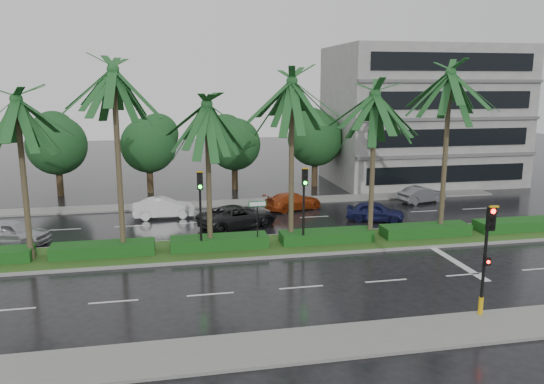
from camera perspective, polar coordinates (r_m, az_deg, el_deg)
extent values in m
plane|color=black|center=(28.38, 0.62, -6.52)|extent=(120.00, 120.00, 0.00)
cube|color=slate|center=(19.25, 7.18, -15.64)|extent=(40.00, 2.40, 0.12)
cube|color=slate|center=(39.77, -2.97, -1.13)|extent=(40.00, 2.00, 0.12)
cube|color=gray|center=(29.30, 0.21, -5.80)|extent=(36.00, 4.00, 0.14)
cube|color=#2F521B|center=(29.27, 0.21, -5.66)|extent=(35.60, 3.70, 0.02)
cube|color=#134416|center=(28.84, -17.69, -5.86)|extent=(5.20, 1.40, 0.60)
cube|color=#134416|center=(28.76, -5.68, -5.40)|extent=(5.20, 1.40, 0.60)
cube|color=#134416|center=(29.91, 5.87, -4.73)|extent=(5.20, 1.40, 0.60)
cube|color=#134416|center=(32.15, 16.17, -3.97)|extent=(5.20, 1.40, 0.60)
cube|color=#134416|center=(35.29, 24.86, -3.23)|extent=(5.20, 1.40, 0.60)
cube|color=silver|center=(24.00, -26.42, -11.27)|extent=(2.00, 0.12, 0.01)
cube|color=silver|center=(35.11, -21.50, -3.77)|extent=(2.00, 0.12, 0.01)
cube|color=silver|center=(23.26, -16.69, -11.23)|extent=(2.00, 0.12, 0.01)
cube|color=silver|center=(34.61, -14.96, -3.56)|extent=(2.00, 0.12, 0.01)
cube|color=silver|center=(23.19, -6.63, -10.86)|extent=(2.00, 0.12, 0.01)
cube|color=silver|center=(34.57, -8.33, -3.30)|extent=(2.00, 0.12, 0.01)
cube|color=silver|center=(23.81, 3.16, -10.19)|extent=(2.00, 0.12, 0.01)
cube|color=silver|center=(34.98, -1.76, -3.00)|extent=(2.00, 0.12, 0.01)
cube|color=silver|center=(25.06, 12.17, -9.31)|extent=(2.00, 0.12, 0.01)
cube|color=silver|center=(35.84, 4.56, -2.67)|extent=(2.00, 0.12, 0.01)
cube|color=silver|center=(26.85, 20.11, -8.34)|extent=(2.00, 0.12, 0.01)
cube|color=silver|center=(37.12, 10.51, -2.33)|extent=(2.00, 0.12, 0.01)
cube|color=silver|center=(29.08, 26.92, -7.37)|extent=(2.00, 0.12, 0.01)
cube|color=silver|center=(38.76, 16.02, -2.00)|extent=(2.00, 0.12, 0.01)
cube|color=silver|center=(40.74, 21.02, -1.68)|extent=(2.00, 0.12, 0.01)
cube|color=silver|center=(28.71, 18.90, -6.95)|extent=(0.40, 6.00, 0.01)
cylinder|color=#413725|center=(28.62, -25.12, 1.03)|extent=(0.28, 0.28, 7.95)
cylinder|color=#413725|center=(29.47, -24.49, -6.16)|extent=(0.40, 0.40, 0.44)
cylinder|color=#413725|center=(27.87, -16.18, 2.89)|extent=(0.28, 0.28, 9.36)
cylinder|color=#413725|center=(28.85, -15.67, -5.90)|extent=(0.40, 0.40, 0.44)
cylinder|color=#413725|center=(27.79, -6.83, 1.45)|extent=(0.28, 0.28, 7.65)
cylinder|color=#413725|center=(28.64, -6.65, -5.66)|extent=(0.40, 0.40, 0.44)
cylinder|color=#413725|center=(28.68, 2.10, 3.02)|extent=(0.28, 0.28, 8.80)
cylinder|color=#413725|center=(29.60, 2.04, -5.01)|extent=(0.40, 0.40, 0.44)
cylinder|color=#413725|center=(29.73, 10.75, 2.48)|extent=(0.28, 0.28, 8.14)
cylinder|color=#413725|center=(30.56, 10.48, -4.66)|extent=(0.40, 0.40, 0.44)
cylinder|color=#413725|center=(31.86, 18.13, 3.75)|extent=(0.28, 0.28, 9.28)
cylinder|color=#413725|center=(32.72, 17.64, -3.93)|extent=(0.40, 0.40, 0.44)
cylinder|color=black|center=(21.82, 21.80, -8.03)|extent=(0.12, 0.12, 3.40)
cube|color=black|center=(21.08, 22.50, -2.66)|extent=(0.30, 0.18, 0.90)
cube|color=gold|center=(20.88, 22.78, -1.46)|extent=(0.34, 0.12, 0.06)
cylinder|color=#FF0C05|center=(20.93, 22.71, -1.93)|extent=(0.18, 0.04, 0.18)
cylinder|color=black|center=(21.00, 22.65, -2.73)|extent=(0.18, 0.04, 0.18)
cylinder|color=black|center=(21.07, 22.59, -3.52)|extent=(0.18, 0.04, 0.18)
cylinder|color=gold|center=(22.29, 21.53, -11.31)|extent=(0.18, 0.18, 0.70)
cube|color=black|center=(21.54, 22.13, -6.91)|extent=(0.22, 0.16, 0.32)
cylinder|color=#FF0C05|center=(21.47, 22.26, -6.98)|extent=(0.12, 0.03, 0.12)
cylinder|color=black|center=(27.72, -7.67, -3.09)|extent=(0.12, 0.12, 3.40)
cube|color=black|center=(27.08, -7.77, 1.22)|extent=(0.30, 0.18, 0.90)
cube|color=gold|center=(26.88, -7.78, 2.18)|extent=(0.34, 0.12, 0.06)
cylinder|color=black|center=(26.93, -7.77, 1.81)|extent=(0.18, 0.04, 0.18)
cylinder|color=black|center=(26.98, -7.75, 1.18)|extent=(0.18, 0.04, 0.18)
cylinder|color=#0CE519|center=(27.04, -7.74, 0.56)|extent=(0.18, 0.04, 0.18)
cylinder|color=black|center=(28.58, 3.41, -2.56)|extent=(0.12, 0.12, 3.40)
cube|color=black|center=(27.96, 3.56, 1.63)|extent=(0.30, 0.18, 0.90)
cube|color=gold|center=(27.76, 3.63, 2.56)|extent=(0.34, 0.12, 0.06)
cylinder|color=black|center=(27.81, 3.62, 2.20)|extent=(0.18, 0.04, 0.18)
cylinder|color=black|center=(27.86, 3.61, 1.60)|extent=(0.18, 0.04, 0.18)
cylinder|color=#0CE519|center=(27.91, 3.60, 0.99)|extent=(0.18, 0.04, 0.18)
cylinder|color=black|center=(28.26, -1.57, -3.54)|extent=(0.06, 0.06, 2.60)
cube|color=#0C5926|center=(27.95, -1.57, -1.28)|extent=(0.95, 0.04, 0.30)
cube|color=white|center=(27.92, -1.57, -1.29)|extent=(0.85, 0.01, 0.22)
cylinder|color=#382719|center=(45.33, -21.86, 1.01)|extent=(0.52, 0.52, 2.26)
sphere|color=#163C1D|center=(44.92, -22.14, 4.70)|extent=(4.66, 4.66, 4.66)
sphere|color=#163C1D|center=(45.13, -22.16, 5.89)|extent=(3.49, 3.49, 3.49)
cylinder|color=#382719|center=(44.58, -12.98, 1.32)|extent=(0.52, 0.52, 2.17)
sphere|color=#163C1D|center=(44.17, -13.15, 4.93)|extent=(4.46, 4.46, 4.46)
sphere|color=#163C1D|center=(44.38, -13.19, 6.08)|extent=(3.35, 3.35, 3.35)
cylinder|color=#382719|center=(44.91, -4.02, 1.65)|extent=(0.52, 0.52, 2.13)
sphere|color=#163C1D|center=(44.52, -4.07, 5.16)|extent=(4.38, 4.38, 4.38)
sphere|color=#163C1D|center=(44.72, -4.14, 6.29)|extent=(3.29, 3.29, 3.29)
cylinder|color=#382719|center=(46.30, 4.60, 2.05)|extent=(0.52, 0.52, 2.30)
sphere|color=#163C1D|center=(45.90, 4.67, 5.73)|extent=(4.73, 4.73, 4.73)
sphere|color=#163C1D|center=(46.10, 4.58, 6.91)|extent=(3.55, 3.55, 3.55)
cylinder|color=#382719|center=(48.65, 12.57, 2.44)|extent=(0.52, 0.52, 2.59)
sphere|color=#163C1D|center=(48.24, 12.74, 6.38)|extent=(5.32, 5.32, 5.32)
sphere|color=#163C1D|center=(48.44, 12.66, 7.64)|extent=(3.99, 3.99, 3.99)
cube|color=slate|center=(49.89, 15.76, 7.95)|extent=(16.00, 10.00, 12.00)
imported|color=#B2B4BA|center=(32.94, -26.07, -3.91)|extent=(2.83, 4.37, 1.39)
imported|color=silver|center=(36.10, -11.53, -1.68)|extent=(1.57, 4.14, 1.35)
imported|color=black|center=(33.11, -3.71, -2.62)|extent=(4.08, 5.55, 1.40)
imported|color=#9B3610|center=(37.65, 2.30, -0.99)|extent=(3.01, 4.58, 1.23)
imported|color=#191D4C|center=(35.20, 11.03, -2.06)|extent=(2.85, 4.03, 1.27)
imported|color=#55575A|center=(41.40, 15.82, -0.27)|extent=(2.22, 3.93, 1.22)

